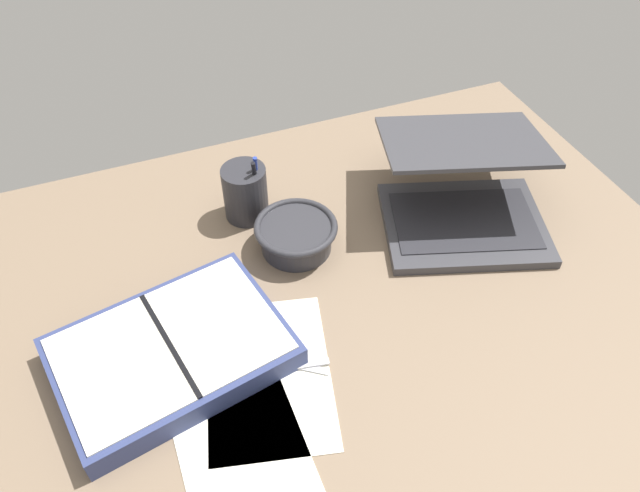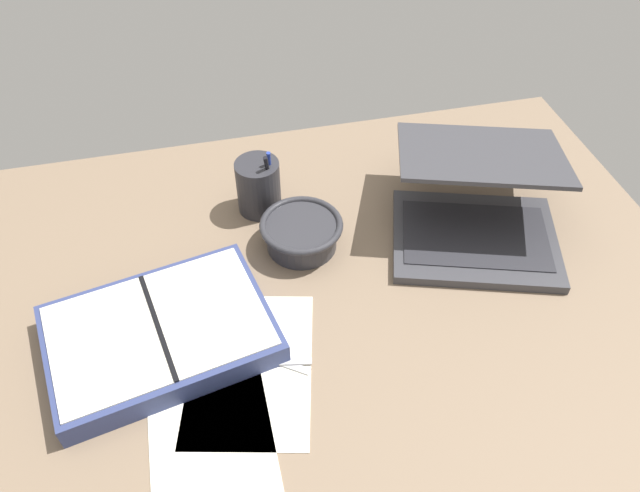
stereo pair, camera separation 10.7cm
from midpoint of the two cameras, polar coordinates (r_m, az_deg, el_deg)
The scene contains 8 objects.
desk_top at distance 108.18cm, azimuth 1.53°, elevation -5.52°, with size 140.00×100.00×2.00cm, color #75604C.
laptop at distance 120.71cm, azimuth 16.64°, elevation 3.13°, with size 38.94×40.70×15.96cm.
bowl at distance 114.11cm, azimuth 0.96°, elevation 1.10°, with size 15.29×15.29×5.85cm.
pen_cup at distance 120.58cm, azimuth -3.11°, elevation 5.36°, with size 8.49×8.49×14.06cm.
planner at distance 102.22cm, azimuth -11.52°, elevation -8.06°, with size 38.92×30.97×4.72cm.
scissors at distance 99.93cm, azimuth -2.84°, elevation -10.43°, with size 12.32×8.45×0.80cm.
paper_sheet_front at distance 99.45cm, azimuth -3.27°, elevation -11.15°, with size 18.97×28.57×0.16cm, color silver.
paper_sheet_beside_planner at distance 95.55cm, azimuth -6.95°, elevation -15.31°, with size 17.46×28.40×0.16cm, color silver.
Camera 2 is at (-13.32, -67.32, 84.92)cm, focal length 35.00 mm.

